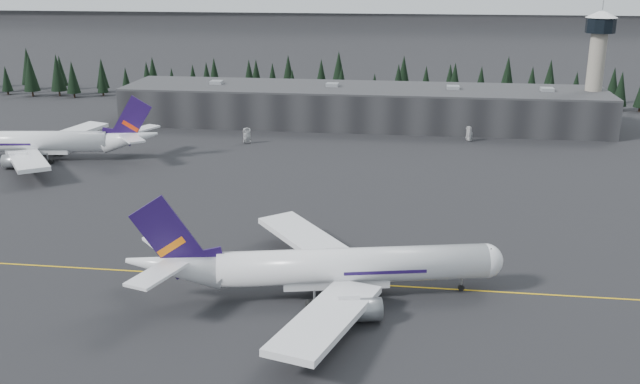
# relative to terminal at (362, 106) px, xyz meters

# --- Properties ---
(ground) EXTENTS (1400.00, 1400.00, 0.00)m
(ground) POSITION_rel_terminal_xyz_m (0.00, -125.00, -6.30)
(ground) COLOR black
(ground) RESTS_ON ground
(taxiline) EXTENTS (400.00, 0.40, 0.02)m
(taxiline) POSITION_rel_terminal_xyz_m (0.00, -127.00, -6.29)
(taxiline) COLOR gold
(taxiline) RESTS_ON ground
(terminal) EXTENTS (160.00, 30.00, 12.60)m
(terminal) POSITION_rel_terminal_xyz_m (0.00, 0.00, 0.00)
(terminal) COLOR black
(terminal) RESTS_ON ground
(control_tower) EXTENTS (10.00, 10.00, 37.70)m
(control_tower) POSITION_rel_terminal_xyz_m (75.00, 3.00, 17.11)
(control_tower) COLOR gray
(control_tower) RESTS_ON ground
(treeline) EXTENTS (360.00, 20.00, 15.00)m
(treeline) POSITION_rel_terminal_xyz_m (0.00, 37.00, 1.20)
(treeline) COLOR black
(treeline) RESTS_ON ground
(mountain_ridge) EXTENTS (4400.00, 900.00, 420.00)m
(mountain_ridge) POSITION_rel_terminal_xyz_m (0.00, 875.00, -6.30)
(mountain_ridge) COLOR white
(mountain_ridge) RESTS_ON ground
(jet_main) EXTENTS (60.48, 55.24, 18.02)m
(jet_main) POSITION_rel_terminal_xyz_m (3.74, -132.39, -1.22)
(jet_main) COLOR silver
(jet_main) RESTS_ON ground
(jet_parked) EXTENTS (60.98, 55.95, 17.98)m
(jet_parked) POSITION_rel_terminal_xyz_m (-82.30, -57.85, -1.23)
(jet_parked) COLOR white
(jet_parked) RESTS_ON ground
(gse_vehicle_a) EXTENTS (3.39, 5.31, 1.36)m
(gse_vehicle_a) POSITION_rel_terminal_xyz_m (-32.13, -32.05, -5.62)
(gse_vehicle_a) COLOR silver
(gse_vehicle_a) RESTS_ON ground
(gse_vehicle_b) EXTENTS (4.88, 4.32, 1.60)m
(gse_vehicle_b) POSITION_rel_terminal_xyz_m (34.76, -20.10, -5.50)
(gse_vehicle_b) COLOR silver
(gse_vehicle_b) RESTS_ON ground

